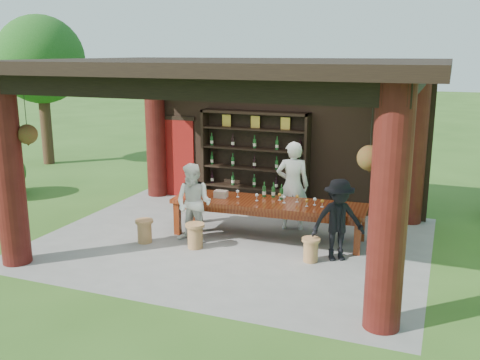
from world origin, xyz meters
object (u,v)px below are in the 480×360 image
(host, at_px, (293,186))
(napkin_basket, at_px, (221,194))
(stool_near_right, at_px, (311,249))
(guest_woman, at_px, (194,203))
(guest_man, at_px, (338,220))
(stool_far_left, at_px, (145,230))
(tasting_table, at_px, (268,207))
(wine_shelf, at_px, (254,160))
(stool_near_left, at_px, (195,235))

(host, height_order, napkin_basket, host)
(stool_near_right, relative_size, guest_woman, 0.28)
(host, xyz_separation_m, guest_man, (1.23, -1.37, -0.19))
(host, height_order, guest_man, host)
(host, height_order, guest_woman, host)
(stool_far_left, distance_m, guest_man, 3.75)
(tasting_table, height_order, stool_near_right, tasting_table)
(stool_near_right, height_order, stool_far_left, stool_far_left)
(stool_far_left, bearing_deg, guest_man, 7.46)
(stool_far_left, distance_m, napkin_basket, 1.69)
(stool_near_right, relative_size, host, 0.23)
(napkin_basket, bearing_deg, guest_woman, -111.20)
(stool_far_left, distance_m, host, 3.15)
(wine_shelf, bearing_deg, guest_woman, -95.33)
(tasting_table, distance_m, napkin_basket, 1.02)
(tasting_table, xyz_separation_m, guest_woman, (-1.27, -0.76, 0.14))
(wine_shelf, height_order, tasting_table, wine_shelf)
(guest_woman, bearing_deg, guest_man, 4.07)
(guest_man, bearing_deg, host, 103.32)
(guest_man, bearing_deg, napkin_basket, 137.78)
(stool_near_left, relative_size, stool_far_left, 1.04)
(tasting_table, distance_m, guest_woman, 1.49)
(stool_far_left, xyz_separation_m, guest_man, (3.68, 0.48, 0.50))
(stool_far_left, xyz_separation_m, napkin_basket, (1.16, 1.10, 0.58))
(guest_woman, bearing_deg, wine_shelf, 86.97)
(guest_woman, height_order, guest_man, guest_woman)
(tasting_table, bearing_deg, stool_near_left, -135.99)
(wine_shelf, bearing_deg, stool_near_right, -54.00)
(stool_far_left, height_order, host, host)
(guest_woman, bearing_deg, host, 45.30)
(guest_woman, distance_m, napkin_basket, 0.75)
(tasting_table, height_order, guest_man, guest_man)
(stool_far_left, bearing_deg, stool_near_left, 4.84)
(guest_man, relative_size, napkin_basket, 5.72)
(tasting_table, bearing_deg, stool_far_left, -151.83)
(guest_woman, relative_size, napkin_basket, 6.00)
(guest_man, bearing_deg, guest_woman, 153.18)
(stool_near_right, distance_m, guest_woman, 2.45)
(host, xyz_separation_m, guest_woman, (-1.56, -1.46, -0.15))
(stool_far_left, height_order, napkin_basket, napkin_basket)
(host, bearing_deg, stool_near_right, 100.93)
(wine_shelf, relative_size, stool_near_left, 5.44)
(wine_shelf, distance_m, tasting_table, 2.29)
(tasting_table, xyz_separation_m, stool_near_left, (-1.10, -1.07, -0.38))
(stool_near_right, bearing_deg, wine_shelf, 126.00)
(guest_man, bearing_deg, stool_near_right, -176.89)
(stool_near_right, xyz_separation_m, stool_far_left, (-3.26, -0.23, 0.02))
(stool_near_right, xyz_separation_m, napkin_basket, (-2.11, 0.87, 0.59))
(stool_far_left, xyz_separation_m, host, (2.45, 1.85, 0.69))
(guest_man, bearing_deg, stool_near_left, 159.93)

